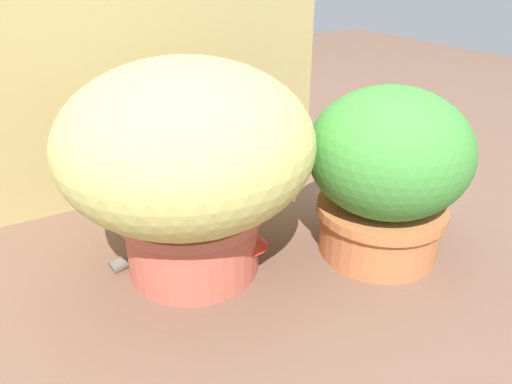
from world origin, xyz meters
TOP-DOWN VIEW (x-y plane):
  - ground_plane at (0.00, 0.00)m, footprint 6.00×6.00m
  - cardboard_backdrop at (-0.02, 0.58)m, footprint 1.27×0.03m
  - grass_planter at (-0.04, 0.12)m, footprint 0.56×0.56m
  - leafy_planter at (0.40, -0.05)m, footprint 0.39×0.39m
  - cat at (0.00, 0.19)m, footprint 0.39×0.20m
  - mushroom_ornament_red at (0.06, 0.04)m, footprint 0.10×0.10m

SIDE VIEW (x-z plane):
  - ground_plane at x=0.00m, z-range 0.00..0.00m
  - mushroom_ornament_red at x=0.06m, z-range 0.03..0.14m
  - cat at x=0.00m, z-range -0.04..0.28m
  - leafy_planter at x=0.40m, z-range 0.01..0.44m
  - grass_planter at x=-0.04m, z-range 0.04..0.54m
  - cardboard_backdrop at x=-0.02m, z-range 0.00..0.72m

